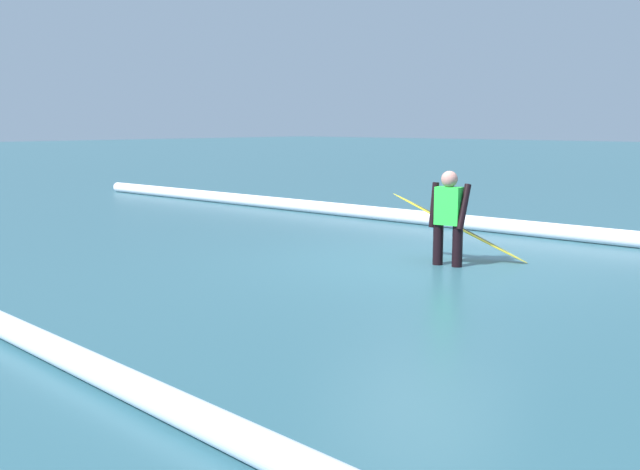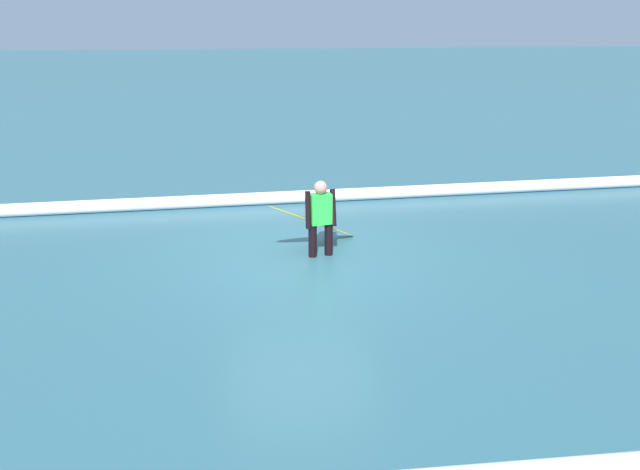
# 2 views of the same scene
# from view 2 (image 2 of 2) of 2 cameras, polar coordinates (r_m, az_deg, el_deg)

# --- Properties ---
(ground_plane) EXTENTS (142.39, 142.39, 0.00)m
(ground_plane) POSITION_cam_2_polar(r_m,az_deg,el_deg) (10.33, -1.80, -2.20)
(ground_plane) COLOR #2E5D69
(surfer) EXTENTS (0.51, 0.29, 1.28)m
(surfer) POSITION_cam_2_polar(r_m,az_deg,el_deg) (10.24, 0.06, 1.85)
(surfer) COLOR black
(surfer) RESTS_ON ground_plane
(surfboard) EXTENTS (1.75, 1.21, 0.96)m
(surfboard) POSITION_cam_2_polar(r_m,az_deg,el_deg) (10.68, -0.61, 1.21)
(surfboard) COLOR yellow
(surfboard) RESTS_ON ground_plane
(wave_crest_foreground) EXTENTS (25.33, 0.78, 0.26)m
(wave_crest_foreground) POSITION_cam_2_polar(r_m,az_deg,el_deg) (13.41, -2.46, 3.47)
(wave_crest_foreground) COLOR white
(wave_crest_foreground) RESTS_ON ground_plane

